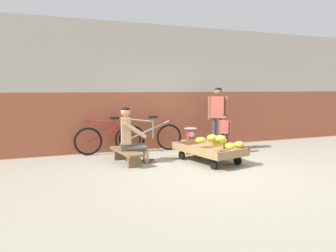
# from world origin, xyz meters

# --- Properties ---
(ground_plane) EXTENTS (80.00, 80.00, 0.00)m
(ground_plane) POSITION_xyz_m (0.00, 0.00, 0.00)
(ground_plane) COLOR gray
(back_wall) EXTENTS (16.00, 0.30, 3.05)m
(back_wall) POSITION_xyz_m (0.00, 2.69, 1.53)
(back_wall) COLOR #A35138
(back_wall) RESTS_ON ground
(banana_cart) EXTENTS (1.14, 1.59, 0.36)m
(banana_cart) POSITION_xyz_m (0.27, 0.76, 0.24)
(banana_cart) COLOR #99754C
(banana_cart) RESTS_ON ground
(banana_pile) EXTENTS (0.77, 1.16, 0.26)m
(banana_pile) POSITION_xyz_m (0.40, 0.57, 0.46)
(banana_pile) COLOR yellow
(banana_pile) RESTS_ON banana_cart
(low_bench) EXTENTS (0.45, 1.13, 0.27)m
(low_bench) POSITION_xyz_m (-1.34, 1.27, 0.20)
(low_bench) COLOR brown
(low_bench) RESTS_ON ground
(vendor_seated) EXTENTS (0.71, 0.54, 1.14)m
(vendor_seated) POSITION_xyz_m (-1.25, 1.25, 0.57)
(vendor_seated) COLOR tan
(vendor_seated) RESTS_ON ground
(plastic_crate) EXTENTS (0.36, 0.28, 0.30)m
(plastic_crate) POSITION_xyz_m (0.32, 1.73, 0.15)
(plastic_crate) COLOR gold
(plastic_crate) RESTS_ON ground
(weighing_scale) EXTENTS (0.30, 0.30, 0.29)m
(weighing_scale) POSITION_xyz_m (0.32, 1.73, 0.45)
(weighing_scale) COLOR #28282D
(weighing_scale) RESTS_ON plastic_crate
(bicycle_near_left) EXTENTS (1.66, 0.48, 0.86)m
(bicycle_near_left) POSITION_xyz_m (-1.45, 2.33, 0.35)
(bicycle_near_left) COLOR black
(bicycle_near_left) RESTS_ON ground
(bicycle_far_left) EXTENTS (1.66, 0.48, 0.86)m
(bicycle_far_left) POSITION_xyz_m (-0.53, 2.28, 0.35)
(bicycle_far_left) COLOR black
(bicycle_far_left) RESTS_ON ground
(customer_adult) EXTENTS (0.38, 0.36, 1.53)m
(customer_adult) POSITION_xyz_m (1.08, 1.81, 0.95)
(customer_adult) COLOR #38425B
(customer_adult) RESTS_ON ground
(customer_child) EXTENTS (0.22, 0.23, 0.92)m
(customer_child) POSITION_xyz_m (1.03, 1.38, 0.57)
(customer_child) COLOR #232328
(customer_child) RESTS_ON ground
(shopping_bag) EXTENTS (0.18, 0.12, 0.24)m
(shopping_bag) POSITION_xyz_m (0.36, 1.41, 0.12)
(shopping_bag) COLOR #3370B7
(shopping_bag) RESTS_ON ground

